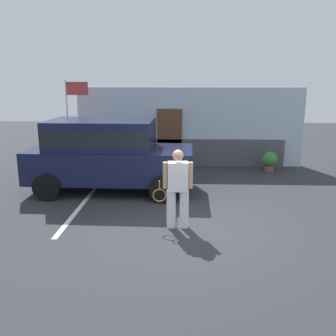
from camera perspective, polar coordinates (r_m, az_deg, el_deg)
The scene contains 7 objects.
ground_plane at distance 8.16m, azimuth 3.78°, elevation -9.23°, with size 40.00×40.00×0.00m, color #2D2D33.
parking_stripe_0 at distance 9.91m, azimuth -13.00°, elevation -5.35°, with size 0.12×4.40×0.01m, color silver.
house_frontage at distance 13.70m, azimuth 3.29°, elevation 5.98°, with size 8.20×0.40×2.86m.
parked_suv at distance 10.62m, azimuth -9.36°, elevation 2.48°, with size 4.63×2.23×2.05m.
tennis_player_man at distance 7.90m, azimuth 1.48°, elevation -3.11°, with size 0.90×0.29×1.72m.
potted_plant_by_porch at distance 13.36m, azimuth 15.39°, elevation 1.13°, with size 0.53×0.53×0.70m.
flag_pole at distance 13.53m, azimuth -14.55°, elevation 8.90°, with size 0.80×0.05×3.11m.
Camera 1 is at (-0.20, -7.52, 3.17)m, focal length 39.52 mm.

